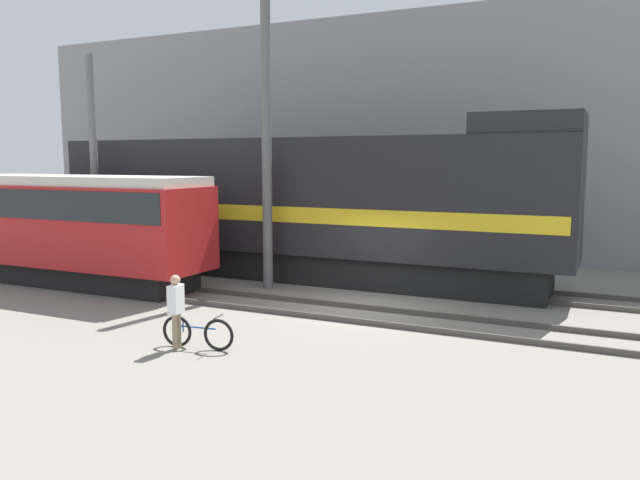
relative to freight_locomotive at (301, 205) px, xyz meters
The scene contains 10 objects.
ground_plane 5.54m from the freight_locomotive, 45.46° to the right, with size 120.00×120.00×0.00m, color gray.
track_near 5.97m from the freight_locomotive, 50.54° to the right, with size 60.00×1.50×0.14m.
track_far 4.23m from the freight_locomotive, ahead, with size 60.00×1.51×0.14m.
building_backdrop 10.06m from the freight_locomotive, 69.12° to the left, with size 42.35×6.00×10.07m.
freight_locomotive is the anchor object (origin of this frame).
streetcar 7.24m from the freight_locomotive, 144.33° to the right, with size 9.02×2.54×3.54m.
bicycle 8.75m from the freight_locomotive, 78.32° to the right, with size 1.69×0.44×0.76m.
person 8.74m from the freight_locomotive, 81.18° to the right, with size 0.27×0.39×1.62m.
utility_pole_left 7.67m from the freight_locomotive, 163.80° to the right, with size 0.27×0.27×7.72m.
utility_pole_center 3.02m from the freight_locomotive, 93.30° to the right, with size 0.30×0.30×9.32m.
Camera 1 is at (6.19, -15.42, 4.05)m, focal length 35.00 mm.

